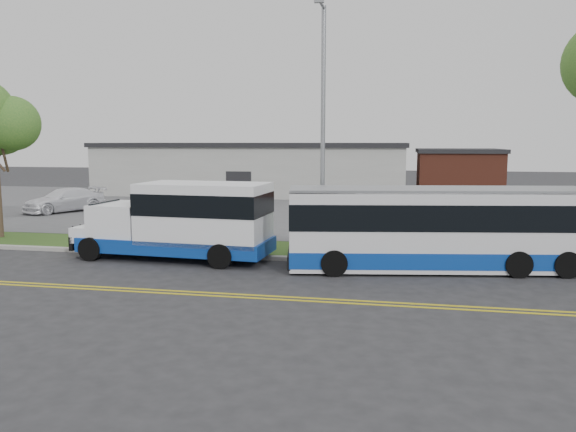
% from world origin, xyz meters
% --- Properties ---
extents(ground, '(140.00, 140.00, 0.00)m').
position_xyz_m(ground, '(0.00, 0.00, 0.00)').
color(ground, '#28282B').
rests_on(ground, ground).
extents(lane_line_north, '(70.00, 0.12, 0.01)m').
position_xyz_m(lane_line_north, '(0.00, -3.85, 0.01)').
color(lane_line_north, gold).
rests_on(lane_line_north, ground).
extents(lane_line_south, '(70.00, 0.12, 0.01)m').
position_xyz_m(lane_line_south, '(0.00, -4.15, 0.01)').
color(lane_line_south, gold).
rests_on(lane_line_south, ground).
extents(curb, '(80.00, 0.30, 0.15)m').
position_xyz_m(curb, '(0.00, 1.10, 0.07)').
color(curb, '#9E9B93').
rests_on(curb, ground).
extents(verge, '(80.00, 3.30, 0.10)m').
position_xyz_m(verge, '(0.00, 2.90, 0.05)').
color(verge, '#314818').
rests_on(verge, ground).
extents(parking_lot, '(80.00, 25.00, 0.10)m').
position_xyz_m(parking_lot, '(0.00, 17.00, 0.05)').
color(parking_lot, '#4C4C4F').
rests_on(parking_lot, ground).
extents(commercial_building, '(25.40, 10.40, 4.35)m').
position_xyz_m(commercial_building, '(-6.00, 27.00, 2.18)').
color(commercial_building, '#9E9E99').
rests_on(commercial_building, ground).
extents(brick_wing, '(6.30, 7.30, 3.90)m').
position_xyz_m(brick_wing, '(10.50, 26.00, 1.96)').
color(brick_wing, brown).
rests_on(brick_wing, ground).
extents(streetlight_near, '(0.35, 1.53, 9.50)m').
position_xyz_m(streetlight_near, '(3.00, 2.73, 5.23)').
color(streetlight_near, gray).
rests_on(streetlight_near, verge).
extents(shuttle_bus, '(7.78, 2.97, 2.93)m').
position_xyz_m(shuttle_bus, '(-1.88, 0.55, 1.56)').
color(shuttle_bus, '#0D3794').
rests_on(shuttle_bus, ground).
extents(transit_bus, '(10.58, 3.99, 2.87)m').
position_xyz_m(transit_bus, '(7.32, 0.60, 1.45)').
color(transit_bus, silver).
rests_on(transit_bus, ground).
extents(pedestrian, '(0.75, 0.60, 1.82)m').
position_xyz_m(pedestrian, '(-2.23, 1.90, 1.01)').
color(pedestrian, black).
rests_on(pedestrian, verge).
extents(parked_car_a, '(3.08, 5.25, 1.64)m').
position_xyz_m(parked_car_a, '(-6.13, 11.13, 0.92)').
color(parked_car_a, '#AEB1B6').
rests_on(parked_car_a, parking_lot).
extents(parked_car_b, '(4.23, 5.38, 1.46)m').
position_xyz_m(parked_car_b, '(-14.50, 12.24, 0.83)').
color(parked_car_b, white).
rests_on(parked_car_b, parking_lot).
extents(grocery_bag_left, '(0.32, 0.32, 0.32)m').
position_xyz_m(grocery_bag_left, '(-2.53, 1.65, 0.26)').
color(grocery_bag_left, white).
rests_on(grocery_bag_left, verge).
extents(grocery_bag_right, '(0.32, 0.32, 0.32)m').
position_xyz_m(grocery_bag_right, '(-1.93, 2.15, 0.26)').
color(grocery_bag_right, white).
rests_on(grocery_bag_right, verge).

